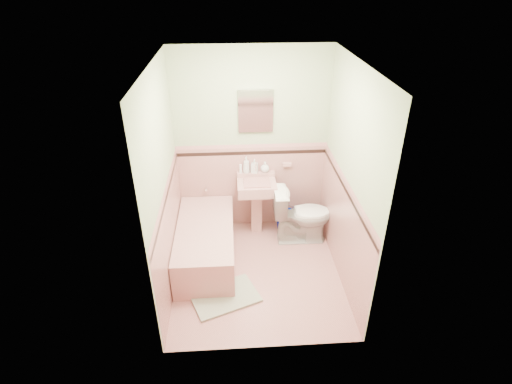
{
  "coord_description": "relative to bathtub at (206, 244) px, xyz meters",
  "views": [
    {
      "loc": [
        -0.27,
        -3.77,
        3.31
      ],
      "look_at": [
        0.0,
        0.25,
        1.0
      ],
      "focal_mm": 28.14,
      "sensor_mm": 36.0,
      "label": 1
    }
  ],
  "objects": [
    {
      "name": "wainscot_left",
      "position": [
        -0.36,
        -0.33,
        0.38
      ],
      "size": [
        0.0,
        2.2,
        2.2
      ],
      "primitive_type": "plane",
      "rotation": [
        1.57,
        0.0,
        1.57
      ],
      "color": "tan",
      "rests_on": "ground"
    },
    {
      "name": "soap_dish",
      "position": [
        1.1,
        0.73,
        0.72
      ],
      "size": [
        0.12,
        0.07,
        0.04
      ],
      "primitive_type": "cube",
      "color": "tan",
      "rests_on": "wall_back"
    },
    {
      "name": "toilet",
      "position": [
        1.27,
        0.33,
        0.17
      ],
      "size": [
        0.77,
        0.44,
        0.78
      ],
      "primitive_type": "imported",
      "rotation": [
        0.0,
        0.0,
        1.57
      ],
      "color": "white",
      "rests_on": "floor"
    },
    {
      "name": "cap_front",
      "position": [
        0.63,
        -1.41,
        0.99
      ],
      "size": [
        2.0,
        0.0,
        2.0
      ],
      "primitive_type": "plane",
      "rotation": [
        -1.57,
        0.0,
        0.0
      ],
      "color": "tan",
      "rests_on": "ground"
    },
    {
      "name": "floor",
      "position": [
        0.63,
        -0.33,
        -0.23
      ],
      "size": [
        2.2,
        2.2,
        0.0
      ],
      "primitive_type": "plane",
      "color": "tan",
      "rests_on": "ground"
    },
    {
      "name": "wall_left",
      "position": [
        -0.37,
        -0.33,
        1.02
      ],
      "size": [
        0.0,
        2.5,
        2.5
      ],
      "primitive_type": "plane",
      "rotation": [
        1.57,
        0.0,
        1.57
      ],
      "color": "#F1E6C4",
      "rests_on": "ground"
    },
    {
      "name": "cap_right",
      "position": [
        1.61,
        -0.33,
        1.0
      ],
      "size": [
        0.0,
        2.2,
        2.2
      ],
      "primitive_type": "plane",
      "rotation": [
        1.57,
        0.0,
        -1.57
      ],
      "color": "tan",
      "rests_on": "ground"
    },
    {
      "name": "soap_bottle_mid",
      "position": [
        0.66,
        0.71,
        0.72
      ],
      "size": [
        0.1,
        0.1,
        0.19
      ],
      "primitive_type": "imported",
      "rotation": [
        0.0,
        0.0,
        -0.25
      ],
      "color": "#B2B2B2",
      "rests_on": "sink"
    },
    {
      "name": "soap_bottle_left",
      "position": [
        0.55,
        0.71,
        0.74
      ],
      "size": [
        0.1,
        0.11,
        0.23
      ],
      "primitive_type": "imported",
      "rotation": [
        0.0,
        0.0,
        -0.22
      ],
      "color": "#B2B2B2",
      "rests_on": "sink"
    },
    {
      "name": "bucket",
      "position": [
        1.09,
        0.59,
        -0.09
      ],
      "size": [
        0.33,
        0.33,
        0.27
      ],
      "primitive_type": null,
      "rotation": [
        0.0,
        0.0,
        0.23
      ],
      "color": "#021BAA",
      "rests_on": "floor"
    },
    {
      "name": "wall_front",
      "position": [
        0.63,
        -1.43,
        1.02
      ],
      "size": [
        2.5,
        0.0,
        2.5
      ],
      "primitive_type": "plane",
      "rotation": [
        -1.57,
        0.0,
        0.0
      ],
      "color": "#F1E6C4",
      "rests_on": "ground"
    },
    {
      "name": "sink_faucet",
      "position": [
        0.68,
        0.67,
        0.72
      ],
      "size": [
        0.02,
        0.02,
        0.1
      ],
      "primitive_type": "cylinder",
      "color": "silver",
      "rests_on": "sink"
    },
    {
      "name": "accent_right",
      "position": [
        1.61,
        -0.33,
        0.89
      ],
      "size": [
        0.0,
        2.2,
        2.2
      ],
      "primitive_type": "plane",
      "rotation": [
        1.57,
        0.0,
        -1.57
      ],
      "color": "black",
      "rests_on": "ground"
    },
    {
      "name": "shoe",
      "position": [
        0.18,
        -0.68,
        -0.16
      ],
      "size": [
        0.17,
        0.09,
        0.07
      ],
      "primitive_type": "cube",
      "rotation": [
        0.0,
        0.0,
        0.12
      ],
      "color": "#BF1E59",
      "rests_on": "bath_mat"
    },
    {
      "name": "accent_left",
      "position": [
        -0.35,
        -0.33,
        0.89
      ],
      "size": [
        0.0,
        2.2,
        2.2
      ],
      "primitive_type": "plane",
      "rotation": [
        1.57,
        0.0,
        1.57
      ],
      "color": "black",
      "rests_on": "ground"
    },
    {
      "name": "wainscot_right",
      "position": [
        1.62,
        -0.33,
        0.38
      ],
      "size": [
        0.0,
        2.2,
        2.2
      ],
      "primitive_type": "plane",
      "rotation": [
        1.57,
        0.0,
        -1.57
      ],
      "color": "tan",
      "rests_on": "ground"
    },
    {
      "name": "soap_bottle_right",
      "position": [
        0.8,
        0.71,
        0.71
      ],
      "size": [
        0.13,
        0.13,
        0.15
      ],
      "primitive_type": "imported",
      "rotation": [
        0.0,
        0.0,
        -0.16
      ],
      "color": "#B2B2B2",
      "rests_on": "sink"
    },
    {
      "name": "medicine_cabinet",
      "position": [
        0.68,
        0.74,
        1.47
      ],
      "size": [
        0.44,
        0.04,
        0.55
      ],
      "primitive_type": "cube",
      "color": "white",
      "rests_on": "wall_back"
    },
    {
      "name": "bath_mat",
      "position": [
        0.23,
        -0.73,
        -0.21
      ],
      "size": [
        0.85,
        0.72,
        0.03
      ],
      "primitive_type": "cube",
      "rotation": [
        0.0,
        0.0,
        0.38
      ],
      "color": "gray",
      "rests_on": "floor"
    },
    {
      "name": "cap_back",
      "position": [
        0.63,
        0.75,
        0.99
      ],
      "size": [
        2.0,
        0.0,
        2.0
      ],
      "primitive_type": "plane",
      "rotation": [
        1.57,
        0.0,
        0.0
      ],
      "color": "tan",
      "rests_on": "ground"
    },
    {
      "name": "sink",
      "position": [
        0.68,
        0.53,
        0.18
      ],
      "size": [
        0.51,
        0.48,
        0.8
      ],
      "primitive_type": null,
      "color": "tan",
      "rests_on": "floor"
    },
    {
      "name": "wall_back",
      "position": [
        0.63,
        0.77,
        1.02
      ],
      "size": [
        2.5,
        0.0,
        2.5
      ],
      "primitive_type": "plane",
      "rotation": [
        1.57,
        0.0,
        0.0
      ],
      "color": "#F1E6C4",
      "rests_on": "ground"
    },
    {
      "name": "tub_faucet",
      "position": [
        0.0,
        0.72,
        0.41
      ],
      "size": [
        0.04,
        0.12,
        0.04
      ],
      "primitive_type": "cylinder",
      "rotation": [
        1.57,
        0.0,
        0.0
      ],
      "color": "silver",
      "rests_on": "wall_back"
    },
    {
      "name": "tube",
      "position": [
        0.48,
        0.71,
        0.69
      ],
      "size": [
        0.05,
        0.05,
        0.12
      ],
      "primitive_type": "cylinder",
      "rotation": [
        0.0,
        0.0,
        -0.32
      ],
      "color": "white",
      "rests_on": "sink"
    },
    {
      "name": "cap_left",
      "position": [
        -0.35,
        -0.33,
        1.0
      ],
      "size": [
        0.0,
        2.2,
        2.2
      ],
      "primitive_type": "plane",
      "rotation": [
        1.57,
        0.0,
        1.57
      ],
      "color": "tan",
      "rests_on": "ground"
    },
    {
      "name": "ceiling",
      "position": [
        0.63,
        -0.33,
        2.27
      ],
      "size": [
        2.2,
        2.2,
        0.0
      ],
      "primitive_type": "plane",
      "rotation": [
        3.14,
        0.0,
        0.0
      ],
      "color": "white",
      "rests_on": "ground"
    },
    {
      "name": "accent_back",
      "position": [
        0.63,
        0.75,
        0.9
      ],
      "size": [
        2.0,
        0.0,
        2.0
      ],
      "primitive_type": "plane",
      "rotation": [
        1.57,
        0.0,
        0.0
      ],
      "color": "black",
      "rests_on": "ground"
    },
    {
      "name": "accent_front",
      "position": [
        0.63,
        -1.41,
        0.9
      ],
      "size": [
        2.0,
        0.0,
        2.0
      ],
      "primitive_type": "plane",
      "rotation": [
        -1.57,
        0.0,
        0.0
      ],
      "color": "black",
      "rests_on": "ground"
    },
    {
      "name": "wall_right",
      "position": [
        1.63,
        -0.33,
        1.02
      ],
      "size": [
        0.0,
        2.5,
        2.5
      ],
      "primitive_type": "plane",
      "rotation": [
        1.57,
        0.0,
        -1.57
      ],
      "color": "#F1E6C4",
      "rests_on": "ground"
    },
    {
      "name": "wainscot_back",
      "position": [
        0.63,
        0.76,
        0.38
      ],
      "size": [
        2.0,
        0.0,
        2.0
      ],
      "primitive_type": "plane",
      "rotation": [
        1.57,
        0.0,
        0.0
      ],
      "color": "tan",
      "rests_on": "ground"
    },
    {
      "name": "wainscot_front",
      "position": [
        0.63,
        -1.42,
        0.38
      ],
      "size": [
        2.0,
        0.0,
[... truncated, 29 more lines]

